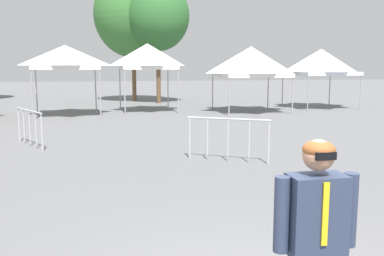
{
  "coord_description": "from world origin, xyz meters",
  "views": [
    {
      "loc": [
        -1.39,
        -3.3,
        2.29
      ],
      "look_at": [
        0.06,
        3.37,
        1.3
      ],
      "focal_mm": 39.11,
      "sensor_mm": 36.0,
      "label": 1
    }
  ],
  "objects": [
    {
      "name": "tree_behind_tents_right",
      "position": [
        2.28,
        23.83,
        5.54
      ],
      "size": [
        4.02,
        4.02,
        7.76
      ],
      "color": "brown",
      "rests_on": "ground"
    },
    {
      "name": "tree_behind_tents_center",
      "position": [
        0.85,
        25.66,
        5.81
      ],
      "size": [
        5.2,
        5.2,
        8.67
      ],
      "color": "brown",
      "rests_on": "ground"
    },
    {
      "name": "canopy_tent_far_left",
      "position": [
        6.22,
        17.38,
        2.59
      ],
      "size": [
        3.46,
        3.46,
        3.37
      ],
      "color": "#9E9EA3",
      "rests_on": "ground"
    },
    {
      "name": "traffic_cone_lot_center",
      "position": [
        1.71,
        1.81,
        0.24
      ],
      "size": [
        0.32,
        0.32,
        0.47
      ],
      "primitive_type": "cone",
      "color": "orange",
      "rests_on": "ground"
    },
    {
      "name": "canopy_tent_center",
      "position": [
        10.94,
        18.73,
        2.61
      ],
      "size": [
        3.35,
        3.35,
        3.35
      ],
      "color": "#9E9EA3",
      "rests_on": "ground"
    },
    {
      "name": "person_foreground",
      "position": [
        0.12,
        -0.63,
        1.03
      ],
      "size": [
        0.65,
        0.26,
        1.78
      ],
      "color": "#33384C",
      "rests_on": "ground"
    },
    {
      "name": "canopy_tent_right_of_center",
      "position": [
        1.02,
        18.74,
        2.86
      ],
      "size": [
        2.93,
        2.93,
        3.54
      ],
      "color": "#9E9EA3",
      "rests_on": "ground"
    },
    {
      "name": "crowd_barrier_near_person",
      "position": [
        -3.47,
        9.54,
        0.75
      ],
      "size": [
        1.0,
        1.89,
        1.08
      ],
      "color": "#B7BABF",
      "rests_on": "ground"
    },
    {
      "name": "canopy_tent_left_of_center",
      "position": [
        -3.0,
        17.58,
        2.77
      ],
      "size": [
        3.3,
        3.3,
        3.35
      ],
      "color": "#9E9EA3",
      "rests_on": "ground"
    },
    {
      "name": "crowd_barrier_by_lift",
      "position": [
        1.62,
        6.39,
        0.75
      ],
      "size": [
        1.82,
        1.13,
        1.08
      ],
      "color": "#B7BABF",
      "rests_on": "ground"
    }
  ]
}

